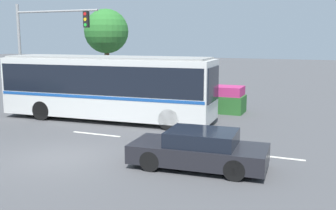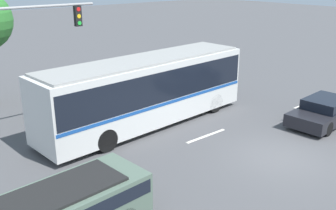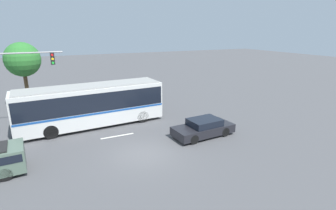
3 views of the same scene
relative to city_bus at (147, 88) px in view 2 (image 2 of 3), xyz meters
name	(u,v)px [view 2 (image 2 of 3)]	position (x,y,z in m)	size (l,w,h in m)	color
ground_plane	(280,157)	(1.87, -6.34, -1.87)	(140.00, 140.00, 0.00)	#4C4C4F
city_bus	(147,88)	(0.00, 0.00, 0.00)	(11.23, 3.23, 3.29)	silver
sedan_foreground	(325,111)	(6.76, -5.51, -1.26)	(4.54, 2.17, 1.26)	black
suv_left_lane	(63,209)	(-6.97, -5.31, -0.96)	(4.99, 2.30, 1.54)	#516656
traffic_light_pole	(4,50)	(-5.75, 1.84, 2.24)	(5.78, 0.24, 6.23)	gray
flowering_hedge	(121,86)	(1.44, 4.37, -1.13)	(9.48, 1.54, 1.50)	#286028
lane_stripe_near	(307,104)	(8.77, -3.40, -1.86)	(2.40, 0.16, 0.01)	silver
lane_stripe_mid	(206,136)	(1.15, -2.91, -1.86)	(2.40, 0.16, 0.01)	silver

